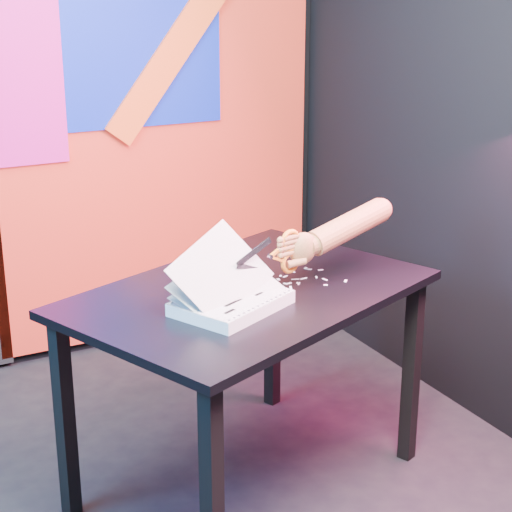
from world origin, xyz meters
TOP-DOWN VIEW (x-y plane):
  - room at (0.00, 0.00)m, footprint 3.01×3.01m
  - backdrop at (0.06, 1.46)m, footprint 2.88×0.05m
  - work_table at (0.43, 0.10)m, footprint 1.38×1.16m
  - printout_stack at (0.31, -0.03)m, footprint 0.43×0.37m
  - scissors at (0.55, 0.05)m, footprint 0.26×0.06m
  - hand_forearm at (0.79, 0.10)m, footprint 0.50×0.15m
  - paper_clippings at (0.65, 0.11)m, footprint 0.22×0.19m

SIDE VIEW (x-z plane):
  - work_table at x=0.43m, z-range 0.28..1.03m
  - paper_clippings at x=0.65m, z-range 0.75..0.75m
  - printout_stack at x=0.31m, z-range 0.65..0.91m
  - scissors at x=0.55m, z-range 0.80..0.95m
  - hand_forearm at x=0.79m, z-range 0.82..0.99m
  - backdrop at x=0.06m, z-range -0.08..2.00m
  - room at x=0.00m, z-range 0.00..2.71m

